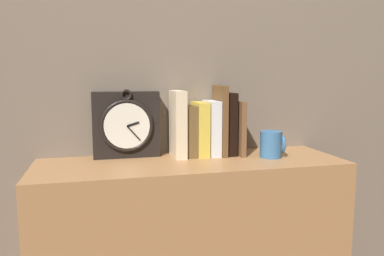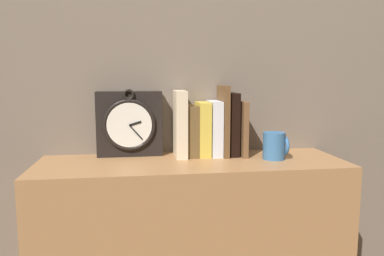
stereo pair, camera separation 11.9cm
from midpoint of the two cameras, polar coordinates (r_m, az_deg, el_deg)
The scene contains 10 objects.
wall_back at distance 1.36m, azimuth 1.42°, elevation 13.57°, with size 6.00×0.05×2.60m.
clock at distance 1.28m, azimuth -6.89°, elevation 0.62°, with size 0.22×0.07×0.23m.
book_slot0_cream at distance 1.26m, azimuth 0.86°, elevation 0.65°, with size 0.04×0.13×0.22m.
book_slot1_brown at distance 1.28m, azimuth 2.54°, elevation -0.41°, with size 0.04×0.12×0.17m.
book_slot2_yellow at distance 1.28m, azimuth 4.31°, elevation -0.16°, with size 0.04×0.12×0.18m.
book_slot3_white at distance 1.29m, azimuth 6.10°, elevation -0.04°, with size 0.04×0.12×0.19m.
book_slot4_brown at distance 1.29m, azimuth 7.39°, elevation 1.11°, with size 0.02×0.13×0.24m.
book_slot5_black at distance 1.31m, azimuth 8.61°, elevation 0.61°, with size 0.03×0.12×0.21m.
book_slot6_brown at distance 1.31m, azimuth 10.02°, elevation -0.03°, with size 0.02×0.14×0.19m.
mug at distance 1.27m, azimuth 15.17°, elevation -2.64°, with size 0.08×0.07×0.09m.
Camera 2 is at (-0.17, -1.16, 1.16)m, focal length 35.00 mm.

